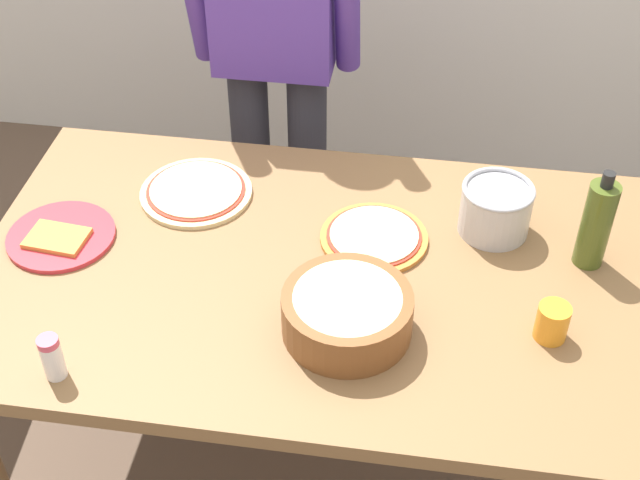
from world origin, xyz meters
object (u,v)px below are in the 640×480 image
Objects in this scene: popcorn_bowl at (347,310)px; cup_orange at (552,322)px; dining_table at (317,298)px; pizza_cooked_on_tray at (374,237)px; pizza_raw_on_board at (196,192)px; steel_pot at (496,209)px; person_cook at (275,37)px; salt_shaker at (52,357)px; olive_oil_bottle at (596,224)px; plate_with_slice at (60,236)px.

popcorn_bowl is 0.43m from cup_orange.
pizza_cooked_on_tray is (0.12, 0.13, 0.10)m from dining_table.
pizza_raw_on_board is 1.65× the size of steel_pot.
person_cook is at bearing 109.43° from popcorn_bowl.
popcorn_bowl reaches higher than pizza_cooked_on_tray.
salt_shaker reaches higher than pizza_cooked_on_tray.
person_cook reaches higher than dining_table.
person_cook reaches higher than olive_oil_bottle.
cup_orange is (0.76, -0.89, -0.14)m from person_cook.
pizza_raw_on_board is (-0.11, -0.52, -0.17)m from person_cook.
popcorn_bowl is (-0.03, -0.30, 0.05)m from pizza_cooked_on_tray.
olive_oil_bottle is 1.22m from salt_shaker.
steel_pot reaches higher than popcorn_bowl.
plate_with_slice is (-0.75, -0.11, -0.00)m from pizza_cooked_on_tray.
cup_orange reaches higher than plate_with_slice.
dining_table is at bearing -34.11° from pizza_raw_on_board.
pizza_raw_on_board is 0.35m from plate_with_slice.
olive_oil_bottle is 0.28m from cup_orange.
plate_with_slice is at bearing 172.69° from cup_orange.
steel_pot is 1.07m from salt_shaker.
plate_with_slice is at bearing 178.41° from dining_table.
pizza_cooked_on_tray is (0.36, -0.63, -0.17)m from person_cook.
cup_orange reaches higher than dining_table.
pizza_cooked_on_tray is 0.48m from cup_orange.
popcorn_bowl is at bearing -128.74° from steel_pot.
person_cook is 0.85m from steel_pot.
pizza_cooked_on_tray is 1.00× the size of plate_with_slice.
person_cook is at bearing 77.90° from pizza_raw_on_board.
steel_pot reaches higher than salt_shaker.
olive_oil_bottle is at bearing -36.28° from person_cook.
pizza_cooked_on_tray is 1.50× the size of steel_pot.
steel_pot is at bearing 109.77° from cup_orange.
cup_orange is (1.15, -0.15, 0.03)m from plate_with_slice.
dining_table is 0.67m from olive_oil_bottle.
pizza_raw_on_board is at bearing 78.22° from salt_shaker.
dining_table is at bearing -72.60° from person_cook.
pizza_cooked_on_tray is at bearing -13.16° from pizza_raw_on_board.
steel_pot reaches higher than cup_orange.
popcorn_bowl reaches higher than cup_orange.
pizza_raw_on_board is (-0.35, 0.24, 0.10)m from dining_table.
pizza_raw_on_board is 0.48m from pizza_cooked_on_tray.
cup_orange is (0.12, -0.34, -0.02)m from steel_pot.
cup_orange reaches higher than pizza_cooked_on_tray.
olive_oil_bottle reaches higher than dining_table.
steel_pot reaches higher than pizza_cooked_on_tray.
steel_pot is at bearing 27.37° from dining_table.
popcorn_bowl is (0.33, -0.93, -0.12)m from person_cook.
pizza_cooked_on_tray is 0.93× the size of popcorn_bowl.
dining_table is at bearing -133.43° from pizza_cooked_on_tray.
pizza_raw_on_board is 0.98m from olive_oil_bottle.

